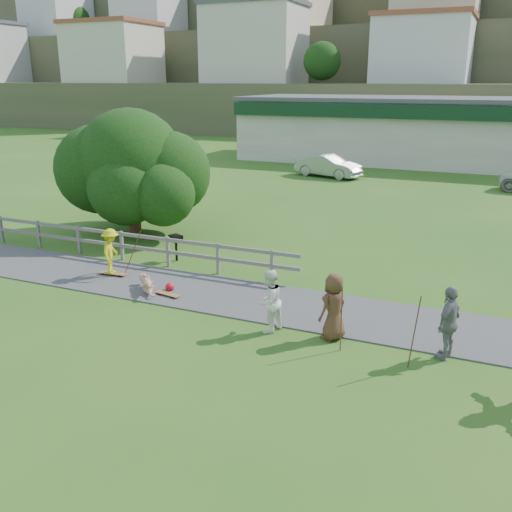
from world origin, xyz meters
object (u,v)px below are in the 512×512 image
object	(u,v)px
skater_rider	(111,254)
skater_fallen	(147,284)
spectator_c	(334,307)
car_silver	(328,166)
tree	(132,188)
spectator_a	(269,301)
spectator_b	(449,323)
bbq	(176,248)

from	to	relation	value
skater_rider	skater_fallen	distance (m)	2.18
spectator_c	car_silver	size ratio (longest dim) A/B	0.38
skater_fallen	spectator_c	xyz separation A→B (m)	(6.31, -0.92, 0.60)
car_silver	tree	distance (m)	18.18
skater_rider	car_silver	distance (m)	23.04
skater_fallen	car_silver	xyz separation A→B (m)	(-1.25, 23.84, 0.48)
tree	spectator_a	bearing A→B (deg)	-37.64
skater_rider	spectator_c	xyz separation A→B (m)	(8.27, -1.73, 0.10)
spectator_a	spectator_b	size ratio (longest dim) A/B	0.93
spectator_c	bbq	distance (m)	8.28
skater_fallen	tree	size ratio (longest dim) A/B	0.21
spectator_a	tree	world-z (taller)	tree
skater_fallen	spectator_c	distance (m)	6.40
spectator_a	spectator_b	bearing A→B (deg)	108.96
spectator_b	spectator_c	bearing A→B (deg)	-72.30
spectator_c	car_silver	bearing A→B (deg)	-137.24
skater_rider	bbq	bearing A→B (deg)	-46.09
skater_rider	tree	size ratio (longest dim) A/B	0.21
skater_fallen	bbq	xyz separation A→B (m)	(-0.87, 3.19, 0.21)
skater_fallen	spectator_a	world-z (taller)	spectator_a
spectator_b	spectator_a	bearing A→B (deg)	-69.60
skater_rider	spectator_a	bearing A→B (deg)	-128.13
car_silver	tree	size ratio (longest dim) A/B	0.63
spectator_b	skater_fallen	bearing A→B (deg)	-78.88
skater_fallen	tree	bearing A→B (deg)	84.29
spectator_a	spectator_b	distance (m)	4.49
spectator_b	bbq	xyz separation A→B (m)	(-9.98, 4.05, -0.43)
skater_rider	spectator_a	size ratio (longest dim) A/B	0.91
skater_rider	skater_fallen	bearing A→B (deg)	-133.80
skater_rider	spectator_a	xyz separation A→B (m)	(6.59, -1.98, 0.07)
tree	car_silver	bearing A→B (deg)	79.02
skater_fallen	tree	xyz separation A→B (m)	(-4.71, 6.03, 1.70)
skater_rider	skater_fallen	xyz separation A→B (m)	(1.96, -0.81, -0.50)
spectator_c	car_silver	distance (m)	25.89
tree	spectator_b	bearing A→B (deg)	-26.53
skater_rider	car_silver	xyz separation A→B (m)	(0.71, 23.03, -0.02)
car_silver	tree	bearing A→B (deg)	-175.63
spectator_b	tree	world-z (taller)	tree
skater_rider	spectator_c	distance (m)	8.45
tree	bbq	world-z (taller)	tree
spectator_a	spectator_b	xyz separation A→B (m)	(4.48, 0.30, 0.06)
skater_fallen	spectator_b	world-z (taller)	spectator_b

